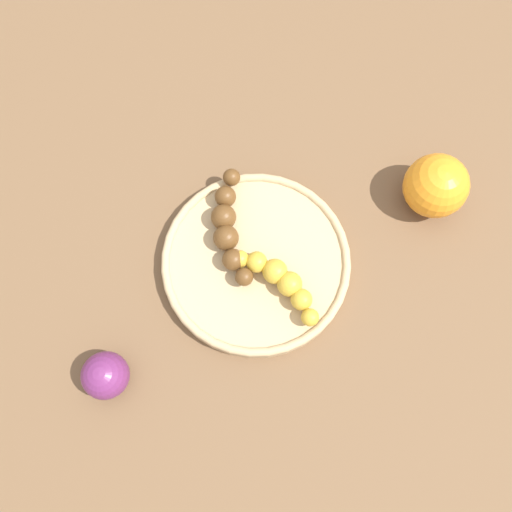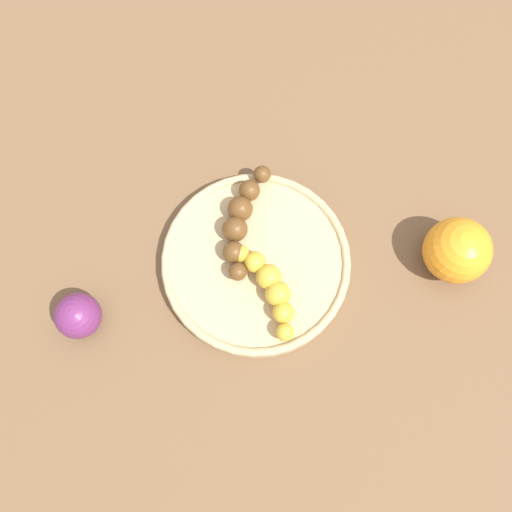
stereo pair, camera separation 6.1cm
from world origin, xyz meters
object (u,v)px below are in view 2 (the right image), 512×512
at_px(fruit_bowl, 256,262).
at_px(plum_purple, 78,316).
at_px(banana_overripe, 241,220).
at_px(banana_spotted, 270,287).
at_px(orange_fruit, 457,250).

distance_m(fruit_bowl, plum_purple, 0.21).
height_order(fruit_bowl, banana_overripe, banana_overripe).
bearing_deg(plum_purple, fruit_bowl, 121.84).
xyz_separation_m(fruit_bowl, banana_spotted, (0.03, 0.02, 0.02)).
distance_m(banana_overripe, orange_fruit, 0.25).
distance_m(fruit_bowl, banana_spotted, 0.04).
bearing_deg(orange_fruit, fruit_bowl, -74.85).
bearing_deg(banana_overripe, fruit_bowl, 124.15).
bearing_deg(plum_purple, banana_spotted, 111.82).
bearing_deg(orange_fruit, banana_spotted, -65.53).
bearing_deg(fruit_bowl, plum_purple, -58.16).
bearing_deg(fruit_bowl, orange_fruit, 105.15).
bearing_deg(orange_fruit, plum_purple, -66.86).
bearing_deg(banana_spotted, orange_fruit, -16.50).
height_order(fruit_bowl, orange_fruit, orange_fruit).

